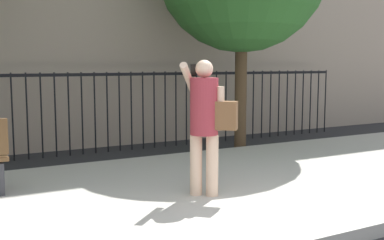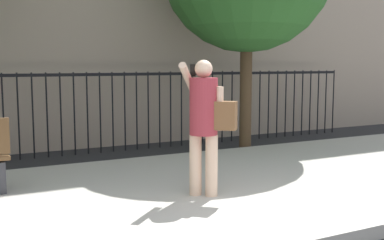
# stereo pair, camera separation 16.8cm
# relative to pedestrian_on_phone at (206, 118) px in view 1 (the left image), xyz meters

# --- Properties ---
(sidewalk) EXTENTS (28.00, 4.40, 0.15)m
(sidewalk) POSITION_rel_pedestrian_on_phone_xyz_m (0.06, 0.44, -1.03)
(sidewalk) COLOR #B2ADA3
(sidewalk) RESTS_ON ground
(iron_fence) EXTENTS (12.03, 0.04, 1.60)m
(iron_fence) POSITION_rel_pedestrian_on_phone_xyz_m (0.06, 4.14, -0.09)
(iron_fence) COLOR black
(iron_fence) RESTS_ON ground
(pedestrian_on_phone) EXTENTS (0.69, 0.68, 1.65)m
(pedestrian_on_phone) POSITION_rel_pedestrian_on_phone_xyz_m (0.00, 0.00, 0.00)
(pedestrian_on_phone) COLOR beige
(pedestrian_on_phone) RESTS_ON sidewalk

